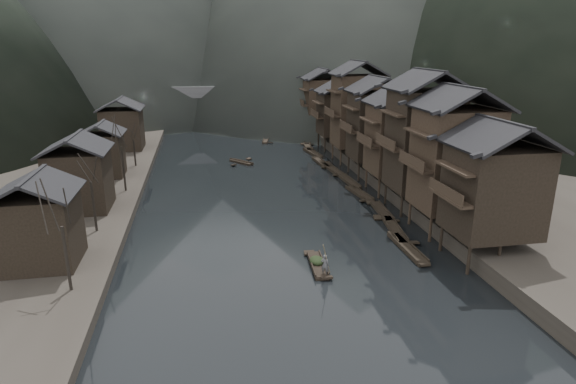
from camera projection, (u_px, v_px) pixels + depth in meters
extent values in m
plane|color=black|center=(280.00, 238.00, 47.74)|extent=(300.00, 300.00, 0.00)
cube|color=#2D2823|center=(428.00, 140.00, 90.97)|extent=(40.00, 200.00, 1.80)
cube|color=#2D2823|center=(31.00, 156.00, 79.19)|extent=(40.00, 200.00, 1.20)
cylinder|color=black|center=(469.00, 260.00, 39.99)|extent=(0.30, 0.30, 2.90)
cylinder|color=black|center=(441.00, 238.00, 44.50)|extent=(0.30, 0.30, 2.90)
cylinder|color=black|center=(499.00, 257.00, 40.45)|extent=(0.30, 0.30, 2.90)
cylinder|color=black|center=(469.00, 236.00, 44.96)|extent=(0.30, 0.30, 2.90)
cube|color=black|center=(494.00, 191.00, 41.23)|extent=(7.00, 6.00, 7.69)
cube|color=black|center=(450.00, 197.00, 40.67)|extent=(1.20, 5.70, 0.25)
cylinder|color=black|center=(430.00, 229.00, 46.56)|extent=(0.30, 0.30, 2.90)
cylinder|color=black|center=(410.00, 213.00, 51.07)|extent=(0.30, 0.30, 2.90)
cylinder|color=black|center=(457.00, 227.00, 47.03)|extent=(0.30, 0.30, 2.90)
cylinder|color=black|center=(434.00, 211.00, 51.54)|extent=(0.30, 0.30, 2.90)
cube|color=black|center=(454.00, 159.00, 47.48)|extent=(7.00, 6.00, 9.92)
cube|color=black|center=(416.00, 166.00, 46.95)|extent=(1.20, 5.70, 0.25)
cylinder|color=black|center=(402.00, 206.00, 53.14)|extent=(0.30, 0.30, 2.90)
cylinder|color=black|center=(386.00, 193.00, 57.65)|extent=(0.30, 0.30, 2.90)
cylinder|color=black|center=(425.00, 205.00, 53.60)|extent=(0.30, 0.30, 2.90)
cylinder|color=black|center=(407.00, 192.00, 58.11)|extent=(0.30, 0.30, 2.90)
cube|color=black|center=(423.00, 140.00, 53.88)|extent=(7.00, 6.00, 11.04)
cube|color=black|center=(389.00, 146.00, 53.37)|extent=(1.20, 5.70, 0.25)
cylinder|color=black|center=(379.00, 188.00, 59.71)|extent=(0.30, 0.30, 2.90)
cylinder|color=black|center=(366.00, 178.00, 64.22)|extent=(0.30, 0.30, 2.90)
cylinder|color=black|center=(400.00, 187.00, 60.18)|extent=(0.30, 0.30, 2.90)
cylinder|color=black|center=(386.00, 177.00, 64.69)|extent=(0.30, 0.30, 2.90)
cube|color=black|center=(398.00, 139.00, 60.81)|extent=(7.00, 6.00, 8.67)
cube|color=black|center=(368.00, 143.00, 60.26)|extent=(1.20, 5.70, 0.25)
cylinder|color=black|center=(359.00, 172.00, 67.23)|extent=(0.30, 0.30, 2.90)
cylinder|color=black|center=(349.00, 163.00, 71.74)|extent=(0.30, 0.30, 2.90)
cylinder|color=black|center=(377.00, 171.00, 67.69)|extent=(0.30, 0.30, 2.90)
cylinder|color=black|center=(366.00, 163.00, 72.20)|extent=(0.30, 0.30, 2.90)
cube|color=black|center=(376.00, 126.00, 68.22)|extent=(7.00, 6.00, 9.35)
cube|color=black|center=(349.00, 130.00, 67.68)|extent=(1.20, 5.70, 0.25)
cylinder|color=black|center=(341.00, 157.00, 75.68)|extent=(0.30, 0.30, 2.90)
cylinder|color=black|center=(333.00, 151.00, 80.19)|extent=(0.30, 0.30, 2.90)
cylinder|color=black|center=(357.00, 156.00, 76.15)|extent=(0.30, 0.30, 2.90)
cylinder|color=black|center=(348.00, 150.00, 80.66)|extent=(0.30, 0.30, 2.90)
cube|color=black|center=(357.00, 111.00, 76.41)|extent=(7.00, 6.00, 11.12)
cube|color=black|center=(332.00, 115.00, 75.90)|extent=(1.20, 5.70, 0.25)
cylinder|color=black|center=(325.00, 144.00, 85.07)|extent=(0.30, 0.30, 2.90)
cylinder|color=black|center=(318.00, 139.00, 89.58)|extent=(0.30, 0.30, 2.90)
cylinder|color=black|center=(340.00, 144.00, 85.54)|extent=(0.30, 0.30, 2.90)
cylinder|color=black|center=(333.00, 139.00, 90.05)|extent=(0.30, 0.30, 2.90)
cube|color=black|center=(339.00, 114.00, 86.35)|extent=(7.00, 6.00, 7.45)
cube|color=black|center=(317.00, 116.00, 85.79)|extent=(1.20, 5.70, 0.25)
cylinder|color=black|center=(310.00, 132.00, 96.34)|extent=(0.30, 0.30, 2.90)
cylinder|color=black|center=(305.00, 128.00, 100.85)|extent=(0.30, 0.30, 2.90)
cylinder|color=black|center=(323.00, 132.00, 96.81)|extent=(0.30, 0.30, 2.90)
cylinder|color=black|center=(318.00, 128.00, 101.32)|extent=(0.30, 0.30, 2.90)
cube|color=black|center=(323.00, 102.00, 97.41)|extent=(7.00, 6.00, 8.88)
cube|color=black|center=(303.00, 104.00, 96.87)|extent=(1.20, 5.70, 0.25)
cube|color=black|center=(41.00, 227.00, 39.25)|extent=(5.50, 5.50, 6.00)
cube|color=black|center=(80.00, 178.00, 52.32)|extent=(6.00, 6.00, 6.50)
cube|color=black|center=(104.00, 153.00, 65.58)|extent=(5.00, 5.00, 5.80)
cube|color=black|center=(122.00, 128.00, 82.33)|extent=(6.50, 6.50, 6.80)
cylinder|color=black|center=(71.00, 255.00, 35.11)|extent=(0.24, 0.24, 5.07)
cylinder|color=black|center=(102.00, 204.00, 46.41)|extent=(0.24, 0.24, 5.01)
cylinder|color=black|center=(122.00, 167.00, 58.92)|extent=(0.24, 0.24, 5.55)
cylinder|color=black|center=(135.00, 151.00, 71.25)|extent=(0.24, 0.24, 4.01)
cube|color=black|center=(407.00, 248.00, 45.00)|extent=(1.17, 7.25, 0.30)
cube|color=black|center=(407.00, 247.00, 44.95)|extent=(1.22, 7.10, 0.10)
cube|color=black|center=(393.00, 233.00, 48.23)|extent=(0.94, 0.90, 0.36)
cube|color=black|center=(423.00, 263.00, 41.69)|extent=(0.94, 0.90, 0.36)
cube|color=black|center=(395.00, 230.00, 49.50)|extent=(2.09, 7.59, 0.30)
cube|color=black|center=(395.00, 228.00, 49.45)|extent=(2.13, 7.44, 0.10)
cube|color=black|center=(378.00, 217.00, 52.73)|extent=(1.05, 1.04, 0.36)
cube|color=black|center=(414.00, 242.00, 46.19)|extent=(1.05, 1.04, 0.36)
cube|color=black|center=(382.00, 212.00, 54.78)|extent=(1.60, 6.66, 0.30)
cube|color=black|center=(382.00, 210.00, 54.73)|extent=(1.64, 6.53, 0.10)
cube|color=black|center=(371.00, 202.00, 57.66)|extent=(0.99, 0.88, 0.34)
cube|color=black|center=(395.00, 220.00, 51.82)|extent=(0.99, 0.88, 0.34)
cube|color=black|center=(359.00, 194.00, 61.26)|extent=(1.89, 6.34, 0.30)
cube|color=black|center=(359.00, 192.00, 61.21)|extent=(1.93, 6.22, 0.10)
cube|color=black|center=(355.00, 186.00, 64.08)|extent=(1.03, 0.88, 0.33)
cube|color=black|center=(364.00, 200.00, 58.36)|extent=(1.03, 0.88, 0.33)
cube|color=black|center=(349.00, 182.00, 66.45)|extent=(1.44, 6.69, 0.30)
cube|color=black|center=(349.00, 181.00, 66.39)|extent=(1.49, 6.56, 0.10)
cube|color=black|center=(344.00, 175.00, 69.42)|extent=(0.98, 0.86, 0.34)
cube|color=black|center=(355.00, 187.00, 63.39)|extent=(0.98, 0.86, 0.34)
cube|color=black|center=(332.00, 169.00, 73.09)|extent=(1.69, 7.72, 0.30)
cube|color=black|center=(332.00, 168.00, 73.03)|extent=(1.73, 7.58, 0.10)
cube|color=black|center=(327.00, 162.00, 76.54)|extent=(1.00, 1.01, 0.37)
cube|color=black|center=(337.00, 175.00, 69.55)|extent=(1.00, 1.01, 0.37)
cube|color=black|center=(321.00, 163.00, 77.07)|extent=(1.49, 6.78, 0.30)
cube|color=black|center=(321.00, 161.00, 77.02)|extent=(1.53, 6.65, 0.10)
cube|color=black|center=(317.00, 157.00, 80.09)|extent=(0.98, 0.88, 0.34)
cube|color=black|center=(325.00, 167.00, 73.97)|extent=(0.98, 0.88, 0.34)
cube|color=black|center=(313.00, 153.00, 83.56)|extent=(2.00, 7.27, 0.30)
cube|color=black|center=(313.00, 152.00, 83.50)|extent=(2.04, 7.13, 0.10)
cube|color=black|center=(311.00, 148.00, 86.80)|extent=(1.04, 0.99, 0.36)
cube|color=black|center=(315.00, 157.00, 80.23)|extent=(1.04, 0.99, 0.36)
cube|color=black|center=(308.00, 147.00, 88.22)|extent=(1.75, 6.16, 0.30)
cube|color=black|center=(308.00, 146.00, 88.17)|extent=(1.79, 6.05, 0.10)
cube|color=black|center=(303.00, 143.00, 90.85)|extent=(1.01, 0.85, 0.33)
cube|color=black|center=(313.00, 150.00, 85.51)|extent=(1.01, 0.85, 0.33)
cube|color=black|center=(305.00, 141.00, 94.02)|extent=(1.70, 7.63, 0.30)
cube|color=black|center=(305.00, 140.00, 93.97)|extent=(1.74, 7.48, 0.10)
cube|color=black|center=(300.00, 137.00, 97.33)|extent=(1.01, 1.00, 0.36)
cube|color=black|center=(311.00, 144.00, 90.63)|extent=(1.01, 1.00, 0.36)
cube|color=black|center=(298.00, 135.00, 99.45)|extent=(1.68, 7.32, 0.30)
cube|color=black|center=(298.00, 135.00, 99.39)|extent=(1.72, 7.18, 0.10)
cube|color=black|center=(296.00, 132.00, 102.71)|extent=(1.00, 0.96, 0.36)
cube|color=black|center=(300.00, 138.00, 96.10)|extent=(1.00, 0.96, 0.36)
cube|color=black|center=(291.00, 129.00, 106.20)|extent=(1.95, 6.39, 0.30)
cube|color=black|center=(291.00, 129.00, 106.14)|extent=(1.99, 6.28, 0.10)
cube|color=black|center=(290.00, 127.00, 109.04)|extent=(1.03, 0.90, 0.33)
cube|color=black|center=(292.00, 131.00, 103.27)|extent=(1.03, 0.90, 0.33)
cube|color=black|center=(241.00, 162.00, 77.35)|extent=(3.66, 4.41, 0.30)
cube|color=black|center=(241.00, 161.00, 77.30)|extent=(3.65, 4.36, 0.10)
cube|color=black|center=(249.00, 158.00, 79.26)|extent=(1.04, 0.99, 0.30)
cube|color=black|center=(234.00, 164.00, 75.36)|extent=(1.04, 0.99, 0.30)
cube|color=black|center=(266.00, 140.00, 94.35)|extent=(2.15, 5.41, 0.30)
cube|color=black|center=(266.00, 140.00, 94.29)|extent=(2.17, 5.32, 0.10)
cube|color=black|center=(261.00, 137.00, 96.55)|extent=(0.98, 0.83, 0.31)
cube|color=black|center=(271.00, 142.00, 92.06)|extent=(0.98, 0.83, 0.31)
cube|color=#4C4C4F|center=(230.00, 93.00, 113.21)|extent=(40.00, 6.00, 1.60)
cube|color=#4C4C4F|center=(231.00, 88.00, 110.29)|extent=(40.00, 0.50, 1.00)
cube|color=#4C4C4F|center=(230.00, 86.00, 115.36)|extent=(40.00, 0.50, 1.00)
cube|color=#4C4C4F|center=(171.00, 111.00, 112.03)|extent=(3.20, 6.00, 6.40)
cube|color=#4C4C4F|center=(212.00, 110.00, 113.64)|extent=(3.20, 6.00, 6.40)
cube|color=#4C4C4F|center=(250.00, 109.00, 115.17)|extent=(3.20, 6.00, 6.40)
cube|color=#4C4C4F|center=(289.00, 108.00, 116.78)|extent=(3.20, 6.00, 6.40)
cube|color=black|center=(317.00, 265.00, 41.63)|extent=(1.48, 5.20, 0.30)
cube|color=black|center=(318.00, 263.00, 41.57)|extent=(1.53, 5.10, 0.10)
cube|color=black|center=(309.00, 252.00, 43.86)|extent=(0.99, 0.71, 0.30)
cube|color=black|center=(327.00, 277.00, 39.30)|extent=(0.99, 0.71, 0.30)
ellipsoid|color=black|center=(317.00, 257.00, 41.67)|extent=(1.23, 1.61, 0.74)
imported|color=#505053|center=(325.00, 262.00, 39.46)|extent=(0.80, 0.72, 1.83)
cylinder|color=#8C7A51|center=(328.00, 229.00, 38.62)|extent=(1.32, 1.82, 4.05)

